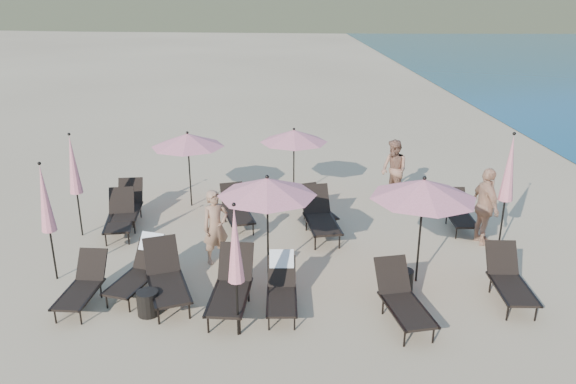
{
  "coord_description": "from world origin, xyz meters",
  "views": [
    {
      "loc": [
        -0.57,
        -9.34,
        5.71
      ],
      "look_at": [
        -0.2,
        3.5,
        1.1
      ],
      "focal_mm": 35.0,
      "sensor_mm": 36.0,
      "label": 1
    }
  ],
  "objects_px": {
    "umbrella_closed_0": "(235,245)",
    "beachgoer_c": "(485,207)",
    "umbrella_open_2": "(188,140)",
    "umbrella_open_3": "(294,136)",
    "lounger_2": "(166,277)",
    "lounger_6": "(128,205)",
    "lounger_0": "(83,285)",
    "umbrella_closed_2": "(73,165)",
    "lounger_3": "(231,286)",
    "beachgoer_b": "(394,170)",
    "lounger_1": "(139,268)",
    "umbrella_open_1": "(424,189)",
    "lounger_7": "(120,216)",
    "lounger_4": "(402,298)",
    "lounger_8": "(237,209)",
    "beachgoer_a": "(216,227)",
    "lounger_5": "(509,279)",
    "side_table_0": "(148,303)",
    "side_table_1": "(404,281)",
    "lounger_10": "(320,216)",
    "umbrella_closed_1": "(509,169)",
    "umbrella_closed_3": "(45,199)",
    "lounger_12": "(282,286)",
    "umbrella_open_0": "(267,187)",
    "lounger_11": "(459,213)"
  },
  "relations": [
    {
      "from": "umbrella_closed_0",
      "to": "beachgoer_c",
      "type": "relative_size",
      "value": 1.33
    },
    {
      "from": "umbrella_open_2",
      "to": "umbrella_open_3",
      "type": "relative_size",
      "value": 1.03
    },
    {
      "from": "lounger_2",
      "to": "lounger_6",
      "type": "bearing_deg",
      "value": 94.95
    },
    {
      "from": "lounger_0",
      "to": "umbrella_closed_2",
      "type": "relative_size",
      "value": 0.6
    },
    {
      "from": "lounger_3",
      "to": "umbrella_closed_0",
      "type": "xyz_separation_m",
      "value": [
        0.17,
        -0.88,
        1.25
      ]
    },
    {
      "from": "umbrella_open_2",
      "to": "beachgoer_b",
      "type": "xyz_separation_m",
      "value": [
        5.78,
        0.42,
        -1.03
      ]
    },
    {
      "from": "lounger_1",
      "to": "umbrella_open_1",
      "type": "distance_m",
      "value": 5.88
    },
    {
      "from": "umbrella_open_2",
      "to": "lounger_3",
      "type": "bearing_deg",
      "value": -74.71
    },
    {
      "from": "lounger_7",
      "to": "lounger_4",
      "type": "bearing_deg",
      "value": -41.79
    },
    {
      "from": "lounger_6",
      "to": "umbrella_closed_0",
      "type": "relative_size",
      "value": 0.7
    },
    {
      "from": "lounger_3",
      "to": "lounger_8",
      "type": "relative_size",
      "value": 1.07
    },
    {
      "from": "lounger_3",
      "to": "beachgoer_a",
      "type": "distance_m",
      "value": 2.06
    },
    {
      "from": "umbrella_closed_2",
      "to": "beachgoer_b",
      "type": "height_order",
      "value": "umbrella_closed_2"
    },
    {
      "from": "umbrella_open_1",
      "to": "lounger_5",
      "type": "bearing_deg",
      "value": -26.1
    },
    {
      "from": "side_table_0",
      "to": "side_table_1",
      "type": "relative_size",
      "value": 1.02
    },
    {
      "from": "lounger_10",
      "to": "lounger_2",
      "type": "bearing_deg",
      "value": -143.98
    },
    {
      "from": "beachgoer_b",
      "to": "beachgoer_c",
      "type": "relative_size",
      "value": 0.93
    },
    {
      "from": "umbrella_open_1",
      "to": "side_table_0",
      "type": "relative_size",
      "value": 4.87
    },
    {
      "from": "umbrella_closed_1",
      "to": "umbrella_closed_3",
      "type": "distance_m",
      "value": 9.96
    },
    {
      "from": "lounger_12",
      "to": "umbrella_open_1",
      "type": "relative_size",
      "value": 0.66
    },
    {
      "from": "lounger_12",
      "to": "umbrella_closed_0",
      "type": "xyz_separation_m",
      "value": [
        -0.78,
        -0.89,
        1.29
      ]
    },
    {
      "from": "lounger_1",
      "to": "lounger_6",
      "type": "height_order",
      "value": "lounger_1"
    },
    {
      "from": "umbrella_open_2",
      "to": "beachgoer_b",
      "type": "bearing_deg",
      "value": 4.19
    },
    {
      "from": "umbrella_open_0",
      "to": "umbrella_closed_2",
      "type": "distance_m",
      "value": 5.08
    },
    {
      "from": "lounger_8",
      "to": "umbrella_closed_3",
      "type": "relative_size",
      "value": 0.67
    },
    {
      "from": "lounger_0",
      "to": "umbrella_closed_3",
      "type": "relative_size",
      "value": 0.61
    },
    {
      "from": "lounger_11",
      "to": "beachgoer_b",
      "type": "distance_m",
      "value": 2.55
    },
    {
      "from": "lounger_4",
      "to": "umbrella_closed_0",
      "type": "xyz_separation_m",
      "value": [
        -2.97,
        -0.39,
        1.29
      ]
    },
    {
      "from": "umbrella_open_1",
      "to": "side_table_0",
      "type": "height_order",
      "value": "umbrella_open_1"
    },
    {
      "from": "lounger_11",
      "to": "side_table_0",
      "type": "xyz_separation_m",
      "value": [
        -7.08,
        -3.9,
        -0.17
      ]
    },
    {
      "from": "beachgoer_a",
      "to": "beachgoer_b",
      "type": "relative_size",
      "value": 0.97
    },
    {
      "from": "lounger_5",
      "to": "umbrella_open_0",
      "type": "bearing_deg",
      "value": 168.66
    },
    {
      "from": "lounger_6",
      "to": "umbrella_closed_3",
      "type": "xyz_separation_m",
      "value": [
        -0.78,
        -3.09,
        1.33
      ]
    },
    {
      "from": "lounger_11",
      "to": "side_table_1",
      "type": "bearing_deg",
      "value": -121.16
    },
    {
      "from": "lounger_6",
      "to": "lounger_12",
      "type": "relative_size",
      "value": 1.15
    },
    {
      "from": "umbrella_closed_2",
      "to": "beachgoer_a",
      "type": "height_order",
      "value": "umbrella_closed_2"
    },
    {
      "from": "lounger_3",
      "to": "lounger_8",
      "type": "xyz_separation_m",
      "value": [
        -0.14,
        4.06,
        -0.05
      ]
    },
    {
      "from": "side_table_1",
      "to": "beachgoer_a",
      "type": "xyz_separation_m",
      "value": [
        -3.88,
        1.43,
        0.61
      ]
    },
    {
      "from": "lounger_11",
      "to": "beachgoer_a",
      "type": "distance_m",
      "value": 6.26
    },
    {
      "from": "lounger_2",
      "to": "lounger_7",
      "type": "xyz_separation_m",
      "value": [
        -1.72,
        3.3,
        -0.03
      ]
    },
    {
      "from": "lounger_2",
      "to": "lounger_10",
      "type": "relative_size",
      "value": 1.0
    },
    {
      "from": "umbrella_open_0",
      "to": "beachgoer_a",
      "type": "bearing_deg",
      "value": 153.85
    },
    {
      "from": "lounger_8",
      "to": "umbrella_open_0",
      "type": "xyz_separation_m",
      "value": [
        0.82,
        -2.65,
        1.52
      ]
    },
    {
      "from": "lounger_10",
      "to": "umbrella_open_0",
      "type": "bearing_deg",
      "value": -129.68
    },
    {
      "from": "lounger_7",
      "to": "beachgoer_c",
      "type": "bearing_deg",
      "value": -13.44
    },
    {
      "from": "lounger_2",
      "to": "lounger_11",
      "type": "height_order",
      "value": "lounger_2"
    },
    {
      "from": "lounger_4",
      "to": "umbrella_open_0",
      "type": "xyz_separation_m",
      "value": [
        -2.45,
        1.91,
        1.51
      ]
    },
    {
      "from": "lounger_11",
      "to": "beachgoer_b",
      "type": "xyz_separation_m",
      "value": [
        -1.25,
        2.17,
        0.46
      ]
    },
    {
      "from": "lounger_1",
      "to": "lounger_3",
      "type": "bearing_deg",
      "value": -3.39
    },
    {
      "from": "lounger_12",
      "to": "umbrella_open_2",
      "type": "height_order",
      "value": "umbrella_open_2"
    }
  ]
}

